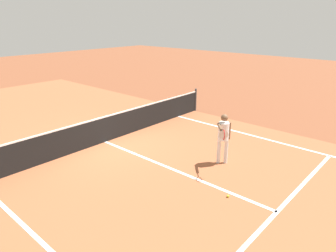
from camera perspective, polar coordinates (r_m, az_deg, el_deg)
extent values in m
plane|color=brown|center=(11.34, -11.52, -2.89)|extent=(60.00, 60.00, 0.00)
cube|color=#9E5433|center=(11.34, -11.52, -2.89)|extent=(10.62, 24.40, 0.00)
cube|color=white|center=(11.40, 25.58, -4.34)|extent=(0.10, 11.89, 0.01)
cube|color=white|center=(7.77, 19.55, -14.76)|extent=(8.22, 0.10, 0.01)
cube|color=white|center=(9.18, 0.79, -7.98)|extent=(0.10, 6.40, 0.01)
cylinder|color=#33383D|center=(14.82, 5.12, 4.87)|extent=(0.09, 0.09, 1.07)
cube|color=black|center=(11.18, -11.68, -0.73)|extent=(10.76, 0.02, 0.91)
cube|color=white|center=(11.03, -11.84, 1.61)|extent=(10.76, 0.03, 0.05)
cylinder|color=white|center=(9.56, 10.69, -4.63)|extent=(0.11, 0.11, 0.77)
cylinder|color=white|center=(9.52, 9.38, -4.65)|extent=(0.11, 0.11, 0.77)
cylinder|color=white|center=(9.30, 10.27, -0.93)|extent=(0.32, 0.32, 0.54)
sphere|color=brown|center=(9.16, 10.42, 1.52)|extent=(0.21, 0.21, 0.21)
cylinder|color=brown|center=(9.33, 11.30, -0.88)|extent=(0.08, 0.08, 0.53)
cylinder|color=brown|center=(8.95, 9.58, -0.19)|extent=(0.44, 0.41, 0.08)
cylinder|color=black|center=(8.60, 9.99, -1.02)|extent=(0.18, 0.17, 0.03)
torus|color=red|center=(8.38, 10.27, -1.59)|extent=(0.22, 0.21, 0.28)
cylinder|color=silver|center=(8.38, 10.27, -1.59)|extent=(0.17, 0.19, 0.25)
sphere|color=#CCE033|center=(7.99, 11.06, -12.63)|extent=(0.07, 0.07, 0.07)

